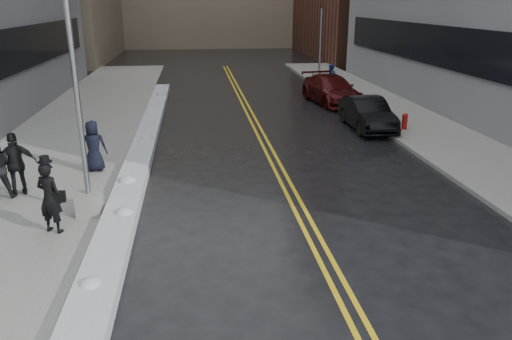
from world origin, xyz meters
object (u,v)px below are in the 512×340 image
object	(u,v)px
pedestrian_d	(16,164)
car_black	(367,114)
traffic_signal	(321,35)
pedestrian_fedora	(50,198)
pedestrian_c	(93,146)
pedestrian_east	(331,78)
lamppost	(81,129)
fire_hydrant	(405,120)
car_maroon	(331,90)

from	to	relation	value
pedestrian_d	car_black	distance (m)	14.92
traffic_signal	car_black	world-z (taller)	traffic_signal
pedestrian_fedora	car_black	bearing A→B (deg)	-115.00
pedestrian_fedora	pedestrian_c	xyz separation A→B (m)	(0.19, 4.76, -0.04)
traffic_signal	pedestrian_d	distance (m)	24.82
pedestrian_fedora	pedestrian_east	bearing A→B (deg)	-98.36
lamppost	fire_hydrant	size ratio (longest dim) A/B	10.45
pedestrian_east	pedestrian_fedora	bearing A→B (deg)	15.61
pedestrian_east	car_maroon	bearing A→B (deg)	34.60
pedestrian_fedora	pedestrian_d	xyz separation A→B (m)	(-1.65, 2.77, 0.04)
pedestrian_c	car_black	bearing A→B (deg)	-156.48
pedestrian_east	car_black	size ratio (longest dim) A/B	0.40
fire_hydrant	car_black	bearing A→B (deg)	152.65
traffic_signal	fire_hydrant	bearing A→B (deg)	-87.95
traffic_signal	pedestrian_d	size ratio (longest dim) A/B	3.15
lamppost	fire_hydrant	xyz separation A→B (m)	(12.30, 8.00, -1.98)
fire_hydrant	pedestrian_fedora	distance (m)	15.84
lamppost	pedestrian_fedora	distance (m)	1.93
traffic_signal	pedestrian_fedora	bearing A→B (deg)	-118.47
lamppost	traffic_signal	bearing A→B (deg)	61.79
car_black	pedestrian_c	bearing A→B (deg)	-155.75
lamppost	pedestrian_d	distance (m)	3.25
fire_hydrant	car_maroon	world-z (taller)	car_maroon
lamppost	pedestrian_c	bearing A→B (deg)	97.72
pedestrian_c	fire_hydrant	bearing A→B (deg)	-162.10
pedestrian_c	pedestrian_d	xyz separation A→B (m)	(-1.84, -1.99, 0.08)
fire_hydrant	pedestrian_c	xyz separation A→B (m)	(-12.80, -4.28, 0.47)
car_black	pedestrian_fedora	bearing A→B (deg)	-139.35
pedestrian_fedora	pedestrian_east	xyz separation A→B (m)	(12.19, 18.87, -0.03)
car_black	car_maroon	size ratio (longest dim) A/B	0.82
fire_hydrant	pedestrian_east	distance (m)	9.88
pedestrian_fedora	pedestrian_c	size ratio (longest dim) A/B	1.05
pedestrian_d	pedestrian_east	size ratio (longest dim) A/B	1.08
fire_hydrant	car_maroon	bearing A→B (deg)	102.10
traffic_signal	pedestrian_c	size ratio (longest dim) A/B	3.44
lamppost	pedestrian_c	distance (m)	4.05
lamppost	pedestrian_d	world-z (taller)	lamppost
lamppost	pedestrian_fedora	size ratio (longest dim) A/B	4.17
lamppost	car_black	xyz separation A→B (m)	(10.80, 8.78, -1.80)
fire_hydrant	traffic_signal	xyz separation A→B (m)	(-0.50, 14.00, 2.85)
pedestrian_d	pedestrian_east	distance (m)	21.23
pedestrian_fedora	pedestrian_c	bearing A→B (deg)	-67.76
car_black	car_maroon	world-z (taller)	car_maroon
pedestrian_east	car_black	distance (m)	9.09
pedestrian_c	pedestrian_east	xyz separation A→B (m)	(12.00, 14.12, 0.01)
pedestrian_fedora	pedestrian_east	size ratio (longest dim) A/B	1.04
pedestrian_east	pedestrian_d	bearing A→B (deg)	7.78
fire_hydrant	pedestrian_d	xyz separation A→B (m)	(-14.64, -6.27, 0.55)
car_black	pedestrian_east	bearing A→B (deg)	85.73
pedestrian_fedora	pedestrian_c	world-z (taller)	pedestrian_fedora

